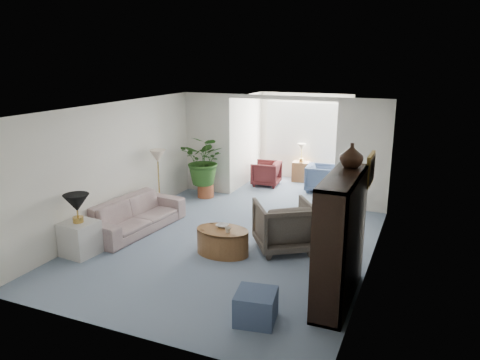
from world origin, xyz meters
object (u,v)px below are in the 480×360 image
at_px(framed_picture, 371,169).
at_px(wingback_chair, 284,226).
at_px(sunroom_chair_maroon, 266,173).
at_px(ottoman, 256,307).
at_px(floor_lamp, 158,156).
at_px(table_lamp, 77,203).
at_px(coffee_bowl, 222,226).
at_px(side_table_dark, 326,233).
at_px(entertainment_cabinet, 340,239).
at_px(coffee_cup, 228,230).
at_px(sofa, 136,215).
at_px(sunroom_chair_blue, 321,178).
at_px(sunroom_table, 301,172).
at_px(cabinet_urn, 352,155).
at_px(coffee_table, 223,241).
at_px(plant_pot, 206,191).
at_px(end_table, 80,238).

bearing_deg(framed_picture, wingback_chair, 165.95).
bearing_deg(sunroom_chair_maroon, ottoman, 13.93).
bearing_deg(floor_lamp, table_lamp, -89.39).
bearing_deg(coffee_bowl, side_table_dark, 25.77).
distance_m(entertainment_cabinet, sunroom_chair_maroon, 6.06).
relative_size(coffee_bowl, coffee_cup, 2.08).
height_order(sofa, coffee_cup, sofa).
xyz_separation_m(table_lamp, sunroom_chair_blue, (2.94, 5.49, -0.60)).
relative_size(coffee_bowl, sunroom_table, 0.39).
height_order(table_lamp, cabinet_urn, cabinet_urn).
distance_m(coffee_bowl, wingback_chair, 1.09).
relative_size(table_lamp, sunroom_chair_blue, 0.58).
bearing_deg(entertainment_cabinet, coffee_table, 160.59).
distance_m(table_lamp, coffee_cup, 2.61).
xyz_separation_m(sofa, floor_lamp, (-0.23, 1.21, 0.93)).
height_order(cabinet_urn, plant_pot, cabinet_urn).
xyz_separation_m(end_table, sunroom_table, (2.19, 6.24, -0.02)).
bearing_deg(end_table, framed_picture, 14.92).
bearing_deg(sunroom_chair_maroon, coffee_bowl, 5.09).
relative_size(sofa, entertainment_cabinet, 1.21).
relative_size(coffee_cup, entertainment_cabinet, 0.06).
bearing_deg(coffee_cup, side_table_dark, 34.40).
xyz_separation_m(entertainment_cabinet, plant_pot, (-3.98, 3.64, -0.75)).
bearing_deg(entertainment_cabinet, coffee_cup, 161.80).
relative_size(wingback_chair, sunroom_chair_blue, 1.30).
height_order(coffee_bowl, sunroom_chair_blue, sunroom_chair_blue).
distance_m(cabinet_urn, sunroom_chair_maroon, 5.85).
relative_size(floor_lamp, coffee_table, 0.38).
distance_m(entertainment_cabinet, ottoman, 1.49).
xyz_separation_m(end_table, coffee_bowl, (2.21, 1.10, 0.18)).
xyz_separation_m(framed_picture, coffee_table, (-2.39, -0.24, -1.47)).
relative_size(table_lamp, sunroom_table, 0.80).
bearing_deg(side_table_dark, cabinet_urn, -64.95).
distance_m(cabinet_urn, sunroom_chair_blue, 5.24).
relative_size(coffee_bowl, plant_pot, 0.53).
bearing_deg(coffee_cup, coffee_bowl, 135.00).
xyz_separation_m(coffee_table, side_table_dark, (1.62, 0.90, 0.08)).
relative_size(floor_lamp, wingback_chair, 0.37).
xyz_separation_m(plant_pot, sunroom_table, (1.75, 2.35, 0.11)).
relative_size(wingback_chair, plant_pot, 2.45).
relative_size(framed_picture, entertainment_cabinet, 0.27).
distance_m(floor_lamp, ottoman, 5.00).
height_order(end_table, coffee_table, end_table).
bearing_deg(cabinet_urn, ottoman, -119.98).
xyz_separation_m(table_lamp, plant_pot, (0.45, 3.89, -0.79)).
bearing_deg(coffee_table, entertainment_cabinet, -19.41).
xyz_separation_m(ottoman, sunroom_chair_blue, (-0.62, 6.24, 0.14)).
xyz_separation_m(floor_lamp, wingback_chair, (3.21, -0.95, -0.80)).
relative_size(floor_lamp, sunroom_chair_blue, 0.48).
bearing_deg(framed_picture, end_table, -165.08).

